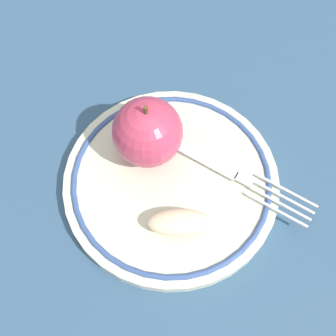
# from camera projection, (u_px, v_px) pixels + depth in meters

# --- Properties ---
(ground_plane) EXTENTS (2.00, 2.00, 0.00)m
(ground_plane) POSITION_uv_depth(u_px,v_px,m) (179.00, 176.00, 0.49)
(ground_plane) COLOR #31506D
(plate) EXTENTS (0.22, 0.22, 0.02)m
(plate) POSITION_uv_depth(u_px,v_px,m) (168.00, 180.00, 0.48)
(plate) COLOR beige
(plate) RESTS_ON ground_plane
(apple_red_whole) EXTENTS (0.07, 0.07, 0.08)m
(apple_red_whole) POSITION_uv_depth(u_px,v_px,m) (149.00, 131.00, 0.46)
(apple_red_whole) COLOR #C53B58
(apple_red_whole) RESTS_ON plate
(apple_slice_front) EXTENTS (0.06, 0.06, 0.02)m
(apple_slice_front) POSITION_uv_depth(u_px,v_px,m) (179.00, 222.00, 0.44)
(apple_slice_front) COLOR beige
(apple_slice_front) RESTS_ON plate
(fork) EXTENTS (0.04, 0.19, 0.00)m
(fork) POSITION_uv_depth(u_px,v_px,m) (223.00, 169.00, 0.47)
(fork) COLOR silver
(fork) RESTS_ON plate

